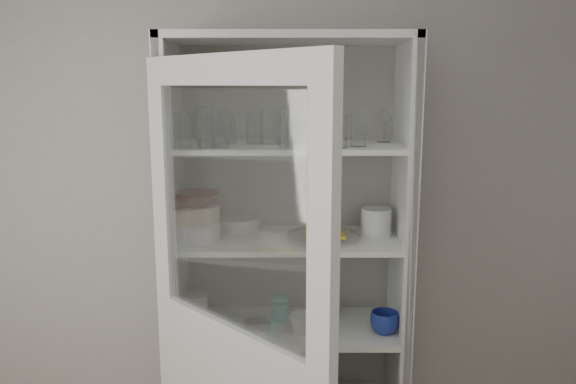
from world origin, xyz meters
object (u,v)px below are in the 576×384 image
at_px(goblet_1, 299,123).
at_px(mug_white, 300,324).
at_px(yellow_trivet, 324,233).
at_px(cream_bowl, 194,213).
at_px(grey_bowl_stack, 376,222).
at_px(white_canister, 196,309).
at_px(glass_platter, 324,236).
at_px(terracotta_bowl, 194,199).
at_px(white_ramekin, 324,225).
at_px(goblet_3, 384,124).
at_px(mug_blue, 384,322).
at_px(teal_jar, 280,309).
at_px(plate_stack_back, 238,223).
at_px(mug_teal, 329,309).
at_px(pantry_cabinet, 288,302).
at_px(plate_stack_front, 195,230).
at_px(goblet_2, 304,121).
at_px(goblet_0, 202,123).
at_px(measuring_cups, 256,325).

distance_m(goblet_1, mug_white, 0.86).
bearing_deg(yellow_trivet, cream_bowl, -177.78).
relative_size(grey_bowl_stack, white_canister, 1.01).
xyz_separation_m(cream_bowl, glass_platter, (0.54, 0.02, -0.11)).
bearing_deg(grey_bowl_stack, yellow_trivet, -167.86).
relative_size(terracotta_bowl, white_ramekin, 1.46).
xyz_separation_m(goblet_3, glass_platter, (-0.26, -0.10, -0.47)).
xyz_separation_m(mug_blue, teal_jar, (-0.45, 0.15, 0.00)).
distance_m(goblet_1, goblet_3, 0.36).
bearing_deg(yellow_trivet, goblet_3, 21.08).
height_order(cream_bowl, glass_platter, cream_bowl).
bearing_deg(glass_platter, teal_jar, 155.39).
height_order(plate_stack_back, yellow_trivet, plate_stack_back).
bearing_deg(white_ramekin, white_canister, 175.23).
xyz_separation_m(glass_platter, mug_blue, (0.26, -0.06, -0.36)).
relative_size(white_ramekin, mug_white, 1.55).
bearing_deg(goblet_1, white_ramekin, -46.42).
height_order(plate_stack_back, white_canister, plate_stack_back).
bearing_deg(grey_bowl_stack, mug_teal, 166.15).
bearing_deg(plate_stack_back, pantry_cabinet, -16.63).
bearing_deg(goblet_1, goblet_3, -1.32).
xyz_separation_m(glass_platter, white_canister, (-0.56, 0.05, -0.34)).
xyz_separation_m(goblet_3, white_canister, (-0.82, -0.05, -0.81)).
relative_size(plate_stack_front, yellow_trivet, 1.33).
distance_m(plate_stack_back, cream_bowl, 0.26).
distance_m(goblet_3, glass_platter, 0.54).
distance_m(goblet_3, terracotta_bowl, 0.86).
bearing_deg(cream_bowl, grey_bowl_stack, 5.20).
relative_size(pantry_cabinet, plate_stack_front, 9.43).
bearing_deg(goblet_2, glass_platter, -55.42).
height_order(goblet_0, glass_platter, goblet_0).
distance_m(grey_bowl_stack, mug_white, 0.54).
bearing_deg(goblet_3, plate_stack_back, 174.86).
distance_m(plate_stack_back, glass_platter, 0.41).
height_order(goblet_0, white_ramekin, goblet_0).
bearing_deg(plate_stack_front, mug_white, -6.29).
height_order(yellow_trivet, measuring_cups, yellow_trivet).
height_order(pantry_cabinet, terracotta_bowl, pantry_cabinet).
bearing_deg(pantry_cabinet, mug_teal, 1.97).
xyz_separation_m(goblet_3, white_ramekin, (-0.26, -0.10, -0.41)).
bearing_deg(white_canister, goblet_0, 48.34).
bearing_deg(mug_blue, plate_stack_back, 154.10).
bearing_deg(glass_platter, mug_blue, -13.44).
height_order(plate_stack_back, white_ramekin, white_ramekin).
relative_size(cream_bowl, white_ramekin, 1.47).
bearing_deg(mug_white, measuring_cups, 178.07).
bearing_deg(cream_bowl, plate_stack_back, 46.96).
bearing_deg(grey_bowl_stack, measuring_cups, -172.39).
distance_m(goblet_0, plate_stack_back, 0.48).
bearing_deg(goblet_2, mug_blue, -27.76).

